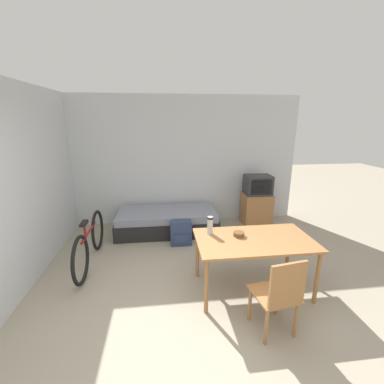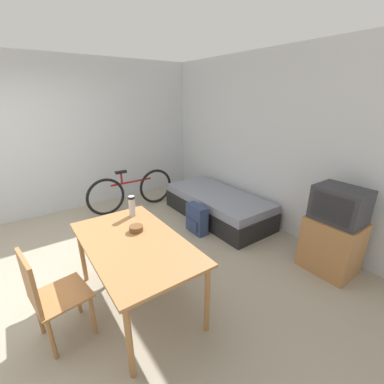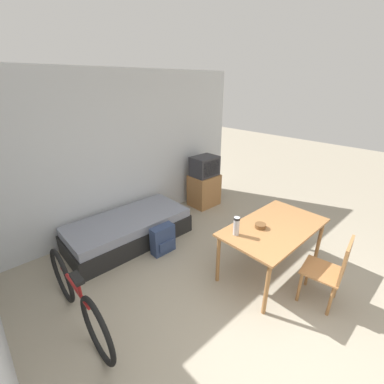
{
  "view_description": "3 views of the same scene",
  "coord_description": "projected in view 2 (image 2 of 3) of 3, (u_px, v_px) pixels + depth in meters",
  "views": [
    {
      "loc": [
        -0.31,
        -2.12,
        2.21
      ],
      "look_at": [
        0.18,
        1.92,
        1.05
      ],
      "focal_mm": 24.0,
      "sensor_mm": 36.0,
      "label": 1
    },
    {
      "loc": [
        2.9,
        -0.04,
        2.05
      ],
      "look_at": [
        0.4,
        1.75,
        0.89
      ],
      "focal_mm": 24.0,
      "sensor_mm": 36.0,
      "label": 2
    },
    {
      "loc": [
        -1.95,
        -0.67,
        2.49
      ],
      "look_at": [
        0.38,
        1.86,
        1.01
      ],
      "focal_mm": 24.0,
      "sensor_mm": 36.0,
      "label": 3
    }
  ],
  "objects": [
    {
      "name": "daybed",
      "position": [
        217.0,
        205.0,
        4.55
      ],
      "size": [
        1.99,
        0.92,
        0.45
      ],
      "color": "black",
      "rests_on": "ground_plane"
    },
    {
      "name": "mate_bowl",
      "position": [
        136.0,
        228.0,
        2.64
      ],
      "size": [
        0.14,
        0.14,
        0.06
      ],
      "color": "brown",
      "rests_on": "dining_table"
    },
    {
      "name": "tv",
      "position": [
        334.0,
        233.0,
        3.06
      ],
      "size": [
        0.59,
        0.48,
        1.08
      ],
      "color": "#9E6B3D",
      "rests_on": "ground_plane"
    },
    {
      "name": "dining_table",
      "position": [
        134.0,
        248.0,
        2.49
      ],
      "size": [
        1.49,
        0.85,
        0.74
      ],
      "color": "#9E6B3D",
      "rests_on": "ground_plane"
    },
    {
      "name": "backpack",
      "position": [
        197.0,
        219.0,
        4.02
      ],
      "size": [
        0.38,
        0.2,
        0.46
      ],
      "color": "navy",
      "rests_on": "ground_plane"
    },
    {
      "name": "wall_back",
      "position": [
        255.0,
        140.0,
        4.28
      ],
      "size": [
        5.25,
        0.06,
        2.7
      ],
      "color": "silver",
      "rests_on": "ground_plane"
    },
    {
      "name": "bicycle",
      "position": [
        132.0,
        191.0,
        4.85
      ],
      "size": [
        0.08,
        1.69,
        0.77
      ],
      "color": "black",
      "rests_on": "ground_plane"
    },
    {
      "name": "wooden_chair",
      "position": [
        48.0,
        294.0,
        2.12
      ],
      "size": [
        0.48,
        0.48,
        0.91
      ],
      "color": "#9E6B3D",
      "rests_on": "ground_plane"
    },
    {
      "name": "wall_left",
      "position": [
        112.0,
        133.0,
        5.01
      ],
      "size": [
        0.06,
        4.29,
        2.7
      ],
      "color": "silver",
      "rests_on": "ground_plane"
    },
    {
      "name": "ground_plane",
      "position": [
        49.0,
        285.0,
        2.95
      ],
      "size": [
        20.0,
        20.0,
        0.0
      ],
      "primitive_type": "plane",
      "color": "#9E937F"
    },
    {
      "name": "thermos_flask",
      "position": [
        132.0,
        205.0,
        2.94
      ],
      "size": [
        0.08,
        0.08,
        0.24
      ],
      "color": "#B7B7BC",
      "rests_on": "dining_table"
    }
  ]
}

